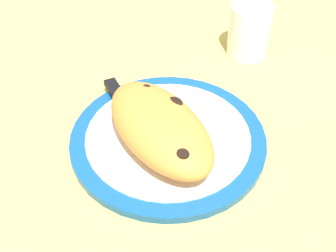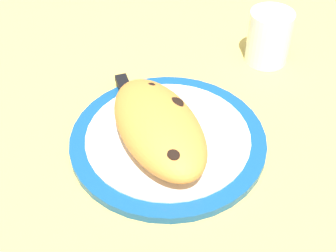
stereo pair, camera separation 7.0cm
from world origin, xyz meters
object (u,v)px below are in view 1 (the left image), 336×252
fork (195,108)px  water_glass (249,33)px  calzone (160,127)px  knife (126,108)px  plate (168,139)px

fork → water_glass: (13.46, -16.72, 2.45)cm
calzone → knife: bearing=16.8°
knife → calzone: bearing=-163.2°
plate → calzone: size_ratio=1.25×
calzone → water_glass: water_glass is taller
calzone → water_glass: size_ratio=2.44×
knife → plate: bearing=-151.1°
calzone → knife: (9.01, 2.72, -2.79)cm
calzone → water_glass: 30.90cm
plate → water_glass: water_glass is taller
fork → calzone: bearing=124.1°
calzone → fork: (5.30, -7.83, -3.08)cm
plate → calzone: (-1.11, 1.64, 4.11)cm
knife → water_glass: bearing=-70.3°
plate → fork: 7.54cm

